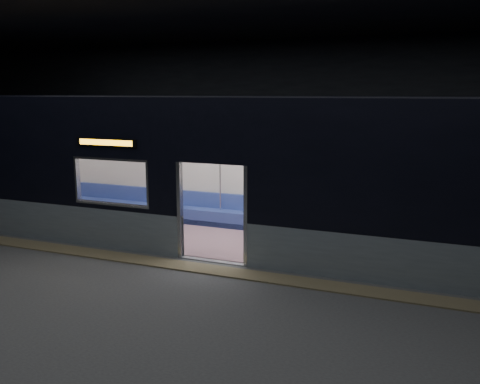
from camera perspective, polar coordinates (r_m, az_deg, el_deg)
The scene contains 7 objects.
station_floor at distance 9.74m, azimuth -5.66°, elevation -9.69°, with size 24.00×14.00×0.01m, color #47494C.
station_envelope at distance 9.10m, azimuth -6.12°, elevation 12.43°, with size 24.00×14.00×5.00m.
tactile_strip at distance 10.19m, azimuth -4.25°, elevation -8.57°, with size 22.80×0.50×0.03m, color #8C7F59.
metro_car at distance 11.53m, azimuth -0.10°, elevation 3.18°, with size 18.00×3.04×3.35m.
passenger at distance 12.02m, azimuth 13.60°, elevation -1.67°, with size 0.45×0.77×1.48m.
handbag at distance 11.80m, azimuth 13.54°, elevation -2.64°, with size 0.28×0.24×0.14m, color black.
transit_map at distance 12.16m, azimuth 15.37°, elevation 1.48°, with size 1.04×0.03×0.67m, color white.
Camera 1 is at (4.19, -8.08, 3.47)m, focal length 38.00 mm.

